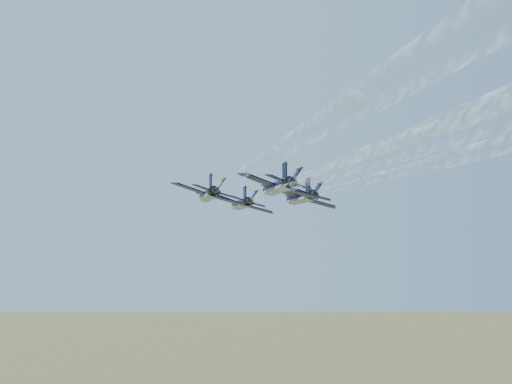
{
  "coord_description": "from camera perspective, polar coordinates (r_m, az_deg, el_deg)",
  "views": [
    {
      "loc": [
        -5.46,
        -100.04,
        84.99
      ],
      "look_at": [
        2.47,
        2.09,
        97.77
      ],
      "focal_mm": 40.0,
      "sensor_mm": 36.0,
      "label": 1
    }
  ],
  "objects": [
    {
      "name": "smoke_trail_lead",
      "position": [
        57.57,
        9.8,
        4.8
      ],
      "size": [
        12.9,
        79.14,
        2.63
      ],
      "rotation": [
        0.0,
        0.28,
        0.14
      ],
      "color": "white"
    },
    {
      "name": "jet_lead",
      "position": [
        114.07,
        -1.5,
        -1.2
      ],
      "size": [
        12.93,
        17.41,
        4.87
      ],
      "rotation": [
        0.0,
        0.28,
        0.14
      ],
      "color": "black"
    },
    {
      "name": "jet_left",
      "position": [
        98.93,
        -4.8,
        -0.27
      ],
      "size": [
        12.93,
        17.41,
        4.87
      ],
      "rotation": [
        0.0,
        0.28,
        0.14
      ],
      "color": "black"
    },
    {
      "name": "jet_right",
      "position": [
        103.41,
        4.43,
        -0.57
      ],
      "size": [
        12.93,
        17.41,
        4.87
      ],
      "rotation": [
        0.0,
        0.28,
        0.14
      ],
      "color": "black"
    },
    {
      "name": "jet_slot",
      "position": [
        88.43,
        2.14,
        0.52
      ],
      "size": [
        12.93,
        17.41,
        4.87
      ],
      "rotation": [
        0.0,
        0.28,
        0.14
      ],
      "color": "black"
    },
    {
      "name": "smoke_trail_left",
      "position": [
        41.89,
        6.22,
        9.26
      ],
      "size": [
        12.9,
        79.14,
        2.63
      ],
      "rotation": [
        0.0,
        0.28,
        0.14
      ],
      "color": "white"
    }
  ]
}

